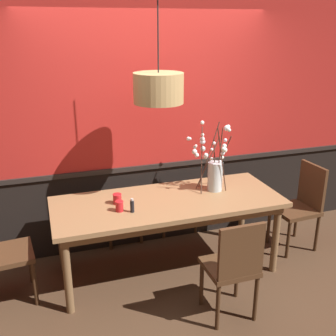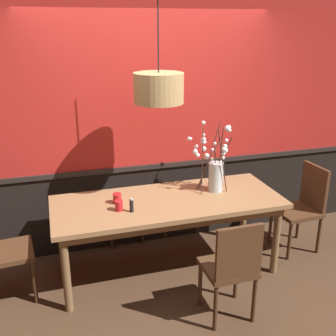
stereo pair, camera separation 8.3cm
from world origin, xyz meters
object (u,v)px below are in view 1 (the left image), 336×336
at_px(vase_with_blossoms, 214,170).
at_px(candle_holder_nearer_edge, 117,199).
at_px(chair_head_east_end, 301,203).
at_px(dining_table, 168,208).
at_px(chair_far_side_left, 119,195).
at_px(candle_holder_nearer_center, 119,206).
at_px(condiment_bottle, 132,206).
at_px(chair_near_side_right, 234,265).
at_px(pendant_lamp, 158,88).
at_px(chair_far_side_right, 173,185).

height_order(vase_with_blossoms, candle_holder_nearer_edge, vase_with_blossoms).
relative_size(chair_head_east_end, vase_with_blossoms, 1.39).
relative_size(dining_table, chair_head_east_end, 2.31).
bearing_deg(vase_with_blossoms, candle_holder_nearer_edge, -177.77).
bearing_deg(chair_far_side_left, candle_holder_nearer_center, -100.63).
height_order(dining_table, candle_holder_nearer_center, candle_holder_nearer_center).
distance_m(chair_head_east_end, condiment_bottle, 1.95).
xyz_separation_m(chair_near_side_right, pendant_lamp, (-0.35, 0.91, 1.31)).
xyz_separation_m(candle_holder_nearer_edge, condiment_bottle, (0.09, -0.22, 0.01)).
height_order(chair_far_side_left, vase_with_blossoms, vase_with_blossoms).
xyz_separation_m(chair_far_side_right, pendant_lamp, (-0.41, -0.81, 1.28)).
bearing_deg(chair_near_side_right, chair_head_east_end, 34.22).
bearing_deg(candle_holder_nearer_center, vase_with_blossoms, 11.26).
bearing_deg(dining_table, pendant_lamp, 130.51).
height_order(candle_holder_nearer_edge, condiment_bottle, condiment_bottle).
height_order(chair_head_east_end, pendant_lamp, pendant_lamp).
xyz_separation_m(vase_with_blossoms, candle_holder_nearer_edge, (-0.99, -0.04, -0.16)).
bearing_deg(vase_with_blossoms, chair_near_side_right, -103.88).
relative_size(dining_table, vase_with_blossoms, 3.20).
distance_m(chair_far_side_right, pendant_lamp, 1.57).
bearing_deg(dining_table, vase_with_blossoms, 11.29).
distance_m(dining_table, candle_holder_nearer_center, 0.52).
xyz_separation_m(candle_holder_nearer_center, pendant_lamp, (0.42, 0.17, 1.00)).
distance_m(chair_near_side_right, vase_with_blossoms, 1.08).
bearing_deg(chair_head_east_end, condiment_bottle, -175.22).
xyz_separation_m(chair_near_side_right, condiment_bottle, (-0.67, 0.68, 0.32)).
bearing_deg(candle_holder_nearer_edge, condiment_bottle, -67.41).
bearing_deg(chair_far_side_right, pendant_lamp, -117.13).
bearing_deg(dining_table, chair_far_side_right, 68.38).
bearing_deg(vase_with_blossoms, chair_far_side_left, 139.31).
bearing_deg(dining_table, chair_near_side_right, -71.13).
relative_size(chair_far_side_right, condiment_bottle, 7.44).
bearing_deg(candle_holder_nearer_center, chair_near_side_right, -43.70).
relative_size(dining_table, candle_holder_nearer_edge, 22.42).
bearing_deg(condiment_bottle, candle_holder_nearer_edge, 112.59).
bearing_deg(vase_with_blossoms, chair_head_east_end, -5.49).
distance_m(chair_head_east_end, vase_with_blossoms, 1.11).
height_order(chair_near_side_right, condiment_bottle, chair_near_side_right).
relative_size(dining_table, chair_near_side_right, 2.37).
xyz_separation_m(chair_near_side_right, vase_with_blossoms, (0.23, 0.94, 0.47)).
distance_m(dining_table, pendant_lamp, 1.14).
relative_size(chair_near_side_right, candle_holder_nearer_edge, 9.46).
xyz_separation_m(chair_far_side_right, candle_holder_nearer_edge, (-0.82, -0.82, 0.28)).
bearing_deg(condiment_bottle, pendant_lamp, 35.38).
bearing_deg(condiment_bottle, vase_with_blossoms, 15.87).
bearing_deg(candle_holder_nearer_center, pendant_lamp, 22.01).
bearing_deg(chair_far_side_left, vase_with_blossoms, -40.69).
distance_m(dining_table, chair_far_side_left, 0.90).
distance_m(chair_near_side_right, chair_far_side_right, 1.72).
bearing_deg(chair_far_side_right, chair_near_side_right, -92.08).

